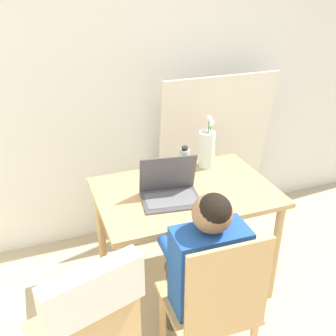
# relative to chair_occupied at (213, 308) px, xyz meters

# --- Properties ---
(wall_back) EXTENTS (6.40, 0.05, 2.50)m
(wall_back) POSITION_rel_chair_occupied_xyz_m (-0.07, 1.44, 0.78)
(wall_back) COLOR white
(wall_back) RESTS_ON ground_plane
(dining_table) EXTENTS (1.03, 0.70, 0.71)m
(dining_table) POSITION_rel_chair_occupied_xyz_m (0.13, 0.66, 0.14)
(dining_table) COLOR tan
(dining_table) RESTS_ON ground_plane
(chair_occupied) EXTENTS (0.41, 0.41, 0.91)m
(chair_occupied) POSITION_rel_chair_occupied_xyz_m (0.00, 0.00, 0.00)
(chair_occupied) COLOR tan
(chair_occupied) RESTS_ON ground_plane
(chair_spare) EXTENTS (0.50, 0.52, 0.92)m
(chair_spare) POSITION_rel_chair_occupied_xyz_m (-0.56, -0.01, 0.15)
(chair_spare) COLOR tan
(chair_spare) RESTS_ON ground_plane
(person_seated) EXTENTS (0.35, 0.43, 1.04)m
(person_seated) POSITION_rel_chair_occupied_xyz_m (0.00, 0.12, 0.18)
(person_seated) COLOR #1E4C9E
(person_seated) RESTS_ON ground_plane
(laptop) EXTENTS (0.35, 0.28, 0.24)m
(laptop) POSITION_rel_chair_occupied_xyz_m (0.02, 0.62, 0.30)
(laptop) COLOR #4C4C51
(laptop) RESTS_ON dining_table
(flower_vase) EXTENTS (0.11, 0.11, 0.36)m
(flower_vase) POSITION_rel_chair_occupied_xyz_m (0.38, 0.91, 0.37)
(flower_vase) COLOR silver
(flower_vase) RESTS_ON dining_table
(water_bottle) EXTENTS (0.06, 0.06, 0.23)m
(water_bottle) POSITION_rel_chair_occupied_xyz_m (0.17, 0.77, 0.35)
(water_bottle) COLOR silver
(water_bottle) RESTS_ON dining_table
(cardboard_panel) EXTENTS (0.90, 0.19, 1.22)m
(cardboard_panel) POSITION_rel_chair_occupied_xyz_m (0.64, 1.29, 0.14)
(cardboard_panel) COLOR silver
(cardboard_panel) RESTS_ON ground_plane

